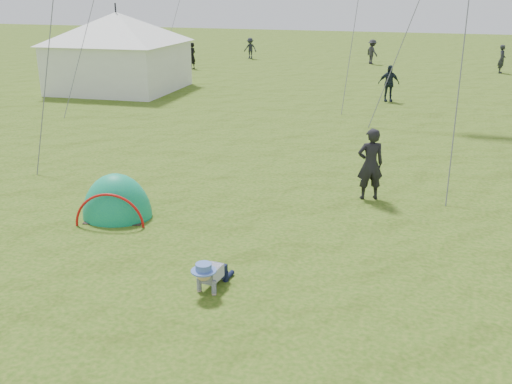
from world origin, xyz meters
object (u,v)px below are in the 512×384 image
(standing_adult, at_px, (370,164))
(event_marquee, at_px, (119,49))
(popup_tent, at_px, (118,217))
(crawling_toddler, at_px, (210,274))

(standing_adult, xyz_separation_m, event_marquee, (-15.04, 12.83, 1.23))
(standing_adult, bearing_deg, popup_tent, 6.63)
(crawling_toddler, distance_m, event_marquee, 22.70)
(popup_tent, bearing_deg, event_marquee, 106.29)
(event_marquee, bearing_deg, popup_tent, -63.26)
(crawling_toddler, xyz_separation_m, popup_tent, (-3.43, 2.48, -0.31))
(standing_adult, relative_size, event_marquee, 0.29)
(popup_tent, distance_m, standing_adult, 6.31)
(crawling_toddler, height_order, popup_tent, popup_tent)
(standing_adult, bearing_deg, crawling_toddler, 47.10)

